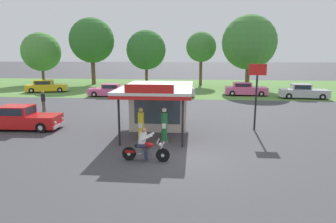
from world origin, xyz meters
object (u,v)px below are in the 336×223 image
(motorcycle_with_rider, at_px, (145,147))
(roadside_pole_sign, at_px, (257,85))
(featured_classic_sedan, at_px, (21,119))
(parked_car_back_row_centre, at_px, (46,87))
(parked_car_back_row_far_right, at_px, (110,91))
(parked_car_back_row_far_left, at_px, (303,92))
(bystander_admiring_sedan, at_px, (43,101))
(gas_pump_nearside, at_px, (141,126))
(gas_pump_offside, at_px, (164,127))
(bystander_leaning_by_kiosk, at_px, (138,92))
(parked_car_back_row_centre_right, at_px, (173,90))
(parked_car_second_row_spare, at_px, (245,89))

(motorcycle_with_rider, distance_m, roadside_pole_sign, 9.02)
(featured_classic_sedan, relative_size, parked_car_back_row_centre, 0.95)
(parked_car_back_row_far_right, bearing_deg, featured_classic_sedan, -96.07)
(parked_car_back_row_far_left, height_order, bystander_admiring_sedan, bystander_admiring_sedan)
(parked_car_back_row_centre, xyz_separation_m, parked_car_back_row_far_right, (9.17, -2.97, -0.04))
(motorcycle_with_rider, distance_m, parked_car_back_row_far_right, 21.62)
(gas_pump_nearside, distance_m, featured_classic_sedan, 8.61)
(gas_pump_offside, relative_size, bystander_leaning_by_kiosk, 1.23)
(gas_pump_offside, relative_size, parked_car_back_row_centre_right, 0.38)
(gas_pump_offside, height_order, parked_car_back_row_centre, gas_pump_offside)
(parked_car_back_row_far_right, bearing_deg, bystander_leaning_by_kiosk, -31.52)
(parked_car_back_row_far_left, bearing_deg, bystander_leaning_by_kiosk, -171.89)
(parked_car_back_row_far_left, bearing_deg, featured_classic_sedan, -146.32)
(gas_pump_nearside, xyz_separation_m, parked_car_second_row_spare, (8.91, 19.43, -0.19))
(motorcycle_with_rider, xyz_separation_m, parked_car_second_row_spare, (8.20, 22.40, 0.05))
(parked_car_back_row_centre, height_order, parked_car_second_row_spare, parked_car_back_row_centre)
(bystander_leaning_by_kiosk, bearing_deg, parked_car_back_row_far_right, 148.48)
(parked_car_back_row_far_left, relative_size, roadside_pole_sign, 1.25)
(parked_car_back_row_far_left, xyz_separation_m, bystander_admiring_sedan, (-24.66, -9.68, 0.23))
(bystander_admiring_sedan, bearing_deg, parked_car_back_row_far_right, 71.86)
(parked_car_back_row_centre_right, height_order, parked_car_back_row_far_left, parked_car_back_row_centre_right)
(parked_car_back_row_centre_right, xyz_separation_m, parked_car_back_row_centre, (-16.43, 2.83, -0.04))
(gas_pump_offside, height_order, parked_car_back_row_far_right, gas_pump_offside)
(featured_classic_sedan, relative_size, roadside_pole_sign, 1.21)
(motorcycle_with_rider, bearing_deg, gas_pump_offside, 78.61)
(gas_pump_offside, distance_m, roadside_pole_sign, 6.73)
(parked_car_back_row_centre_right, relative_size, parked_car_back_row_centre, 0.97)
(gas_pump_nearside, height_order, gas_pump_offside, gas_pump_offside)
(featured_classic_sedan, relative_size, parked_car_back_row_centre_right, 0.98)
(gas_pump_nearside, bearing_deg, parked_car_back_row_far_left, 49.82)
(gas_pump_nearside, height_order, parked_car_back_row_far_left, gas_pump_nearside)
(parked_car_back_row_far_left, xyz_separation_m, parked_car_second_row_spare, (-5.94, 1.85, -0.01))
(motorcycle_with_rider, distance_m, bystander_leaning_by_kiosk, 18.38)
(motorcycle_with_rider, bearing_deg, bystander_admiring_sedan, 134.08)
(featured_classic_sedan, bearing_deg, gas_pump_nearside, -14.30)
(gas_pump_nearside, bearing_deg, parked_car_back_row_centre_right, 88.28)
(gas_pump_nearside, xyz_separation_m, featured_classic_sedan, (-8.34, 2.13, -0.20))
(motorcycle_with_rider, xyz_separation_m, featured_classic_sedan, (-9.05, 5.10, 0.04))
(parked_car_second_row_spare, height_order, bystander_admiring_sedan, bystander_admiring_sedan)
(gas_pump_nearside, height_order, motorcycle_with_rider, gas_pump_nearside)
(featured_classic_sedan, distance_m, roadside_pole_sign, 15.41)
(motorcycle_with_rider, bearing_deg, bystander_leaning_by_kiosk, 101.61)
(bystander_leaning_by_kiosk, relative_size, bystander_admiring_sedan, 0.90)
(bystander_admiring_sedan, bearing_deg, gas_pump_offside, -35.38)
(bystander_leaning_by_kiosk, bearing_deg, featured_classic_sedan, -112.53)
(roadside_pole_sign, bearing_deg, gas_pump_nearside, -154.88)
(gas_pump_offside, bearing_deg, roadside_pole_sign, 30.09)
(gas_pump_nearside, bearing_deg, parked_car_back_row_far_right, 111.22)
(parked_car_back_row_centre, xyz_separation_m, bystander_leaning_by_kiosk, (12.91, -5.26, 0.15))
(parked_car_back_row_far_right, bearing_deg, parked_car_back_row_far_left, 0.66)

